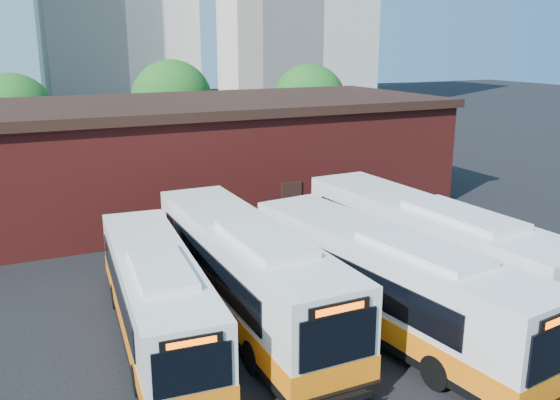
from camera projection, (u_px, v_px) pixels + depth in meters
name	position (u px, v px, depth m)	size (l,w,h in m)	color
ground	(400.00, 355.00, 18.84)	(220.00, 220.00, 0.00)	black
bus_west	(156.00, 299.00, 19.55)	(3.23, 11.64, 3.13)	silver
bus_midwest	(246.00, 275.00, 21.04)	(2.86, 13.29, 3.61)	silver
bus_mideast	(386.00, 286.00, 20.11)	(4.35, 13.22, 3.55)	silver
bus_east	(429.00, 251.00, 23.23)	(3.51, 13.86, 3.74)	silver
transit_worker	(560.00, 373.00, 15.99)	(0.72, 0.47, 1.98)	black
depot_building	(203.00, 152.00, 35.50)	(28.60, 12.60, 6.40)	maroon
tree_west	(12.00, 116.00, 41.54)	(6.00, 6.00, 7.65)	#382314
tree_mid	(172.00, 101.00, 48.10)	(6.56, 6.56, 8.36)	#382314
tree_east	(309.00, 101.00, 50.06)	(6.24, 6.24, 7.96)	#382314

